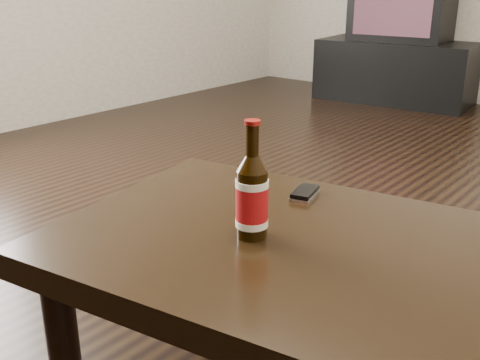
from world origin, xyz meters
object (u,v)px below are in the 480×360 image
Objects in this scene: tv at (403,5)px; coffee_table at (337,277)px; tv_stand at (396,71)px; phone at (305,193)px; beer_bottle at (252,197)px.

coffee_table is at bearing -72.81° from tv.
tv reaches higher than tv_stand.
coffee_table is 12.29× the size of phone.
coffee_table is 0.22m from beer_bottle.
phone is (-0.04, 0.25, -0.08)m from beer_bottle.
tv is 3.26m from phone.
tv is at bearing 110.34° from beer_bottle.
tv is at bearing -90.00° from tv_stand.
tv_stand is 3.50m from beer_bottle.
tv_stand is at bearing 96.27° from phone.
phone is at bearing -74.79° from tv.
tv is at bearing 96.27° from phone.
beer_bottle is at bearing -75.66° from tv.
phone is at bearing 99.00° from beer_bottle.
tv reaches higher than phone.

